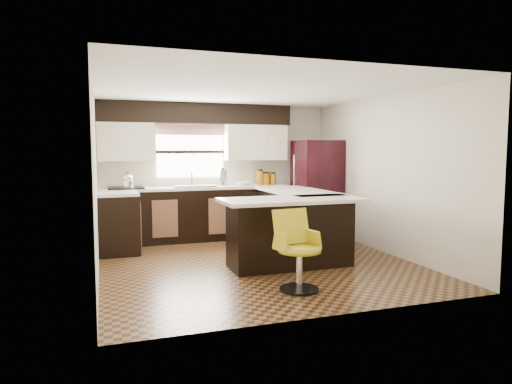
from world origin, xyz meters
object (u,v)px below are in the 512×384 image
object	(u,v)px
refrigerator	(317,189)
peninsula_return	(290,234)
bar_chair	(299,251)
peninsula_long	(296,221)

from	to	relation	value
refrigerator	peninsula_return	bearing A→B (deg)	-125.24
peninsula_return	refrigerator	world-z (taller)	refrigerator
peninsula_return	bar_chair	distance (m)	1.08
peninsula_return	peninsula_long	bearing A→B (deg)	61.70
peninsula_return	refrigerator	xyz separation A→B (m)	(1.33, 1.88, 0.43)
peninsula_return	refrigerator	distance (m)	2.34
refrigerator	bar_chair	distance (m)	3.37
peninsula_return	refrigerator	bearing A→B (deg)	54.76
peninsula_long	peninsula_return	distance (m)	1.11
peninsula_return	bar_chair	bearing A→B (deg)	-107.57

